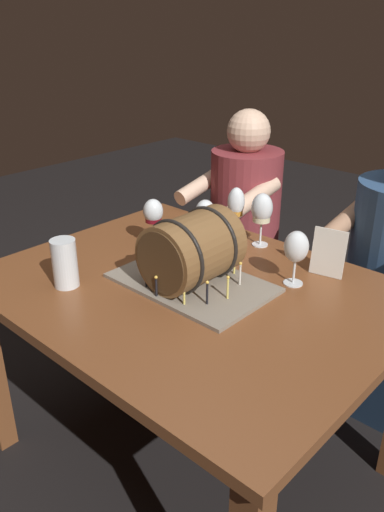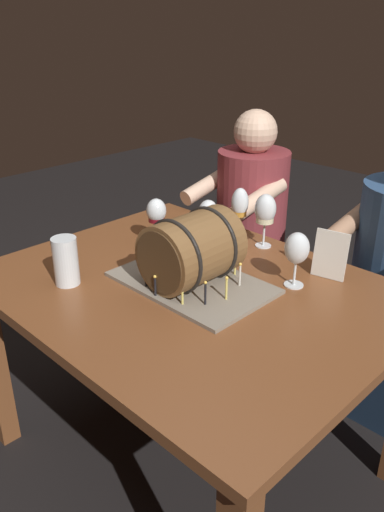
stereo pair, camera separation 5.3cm
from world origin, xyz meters
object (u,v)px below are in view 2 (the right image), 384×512
(beer_pint, at_px, (66,264))
(wine_glass_amber, at_px, (240,205))
(wine_glass_red, at_px, (156,213))
(barrel_cake, at_px, (192,253))
(dining_table, at_px, (191,313))
(menu_card, at_px, (330,255))
(wine_glass_rose, at_px, (208,215))
(wine_glass_white, at_px, (265,211))
(person_seated_left, at_px, (249,244))
(wine_glass_empty, at_px, (297,249))

(beer_pint, bearing_deg, wine_glass_amber, 77.86)
(wine_glass_red, bearing_deg, barrel_cake, -22.45)
(dining_table, bearing_deg, menu_card, 52.81)
(wine_glass_red, bearing_deg, wine_glass_rose, 45.05)
(beer_pint, height_order, menu_card, menu_card)
(dining_table, distance_m, wine_glass_rose, 0.40)
(wine_glass_red, distance_m, wine_glass_white, 0.40)
(wine_glass_red, xyz_separation_m, beer_pint, (0.02, -0.41, -0.06))
(person_seated_left, bearing_deg, wine_glass_white, -45.84)
(menu_card, bearing_deg, wine_glass_rose, 179.32)
(barrel_cake, relative_size, wine_glass_red, 2.72)
(wine_glass_empty, xyz_separation_m, person_seated_left, (-0.60, 0.53, -0.33))
(wine_glass_white, xyz_separation_m, wine_glass_amber, (-0.12, -0.00, -0.00))
(wine_glass_empty, xyz_separation_m, beer_pint, (-0.53, -0.50, -0.06))
(wine_glass_rose, distance_m, person_seated_left, 0.61)
(wine_glass_red, bearing_deg, menu_card, 20.67)
(wine_glass_amber, height_order, person_seated_left, person_seated_left)
(wine_glass_red, bearing_deg, person_seated_left, 94.41)
(person_seated_left, bearing_deg, menu_card, -31.63)
(barrel_cake, relative_size, wine_glass_white, 2.45)
(wine_glass_amber, relative_size, menu_card, 1.26)
(wine_glass_empty, relative_size, wine_glass_rose, 1.02)
(barrel_cake, distance_m, wine_glass_rose, 0.32)
(wine_glass_white, distance_m, menu_card, 0.32)
(wine_glass_white, xyz_separation_m, menu_card, (0.31, -0.05, -0.06))
(dining_table, bearing_deg, wine_glass_red, 156.17)
(dining_table, bearing_deg, wine_glass_white, 94.23)
(dining_table, xyz_separation_m, wine_glass_white, (-0.03, 0.42, 0.24))
(barrel_cake, relative_size, beer_pint, 3.16)
(barrel_cake, height_order, wine_glass_amber, barrel_cake)
(wine_glass_rose, height_order, menu_card, wine_glass_rose)
(menu_card, height_order, person_seated_left, person_seated_left)
(wine_glass_red, distance_m, wine_glass_amber, 0.32)
(wine_glass_red, relative_size, wine_glass_rose, 1.03)
(wine_glass_amber, distance_m, menu_card, 0.43)
(wine_glass_red, bearing_deg, wine_glass_amber, 58.02)
(wine_glass_rose, distance_m, beer_pint, 0.55)
(wine_glass_amber, relative_size, beer_pint, 1.27)
(wine_glass_red, relative_size, person_seated_left, 0.16)
(wine_glass_white, bearing_deg, person_seated_left, 134.16)
(wine_glass_white, distance_m, beer_pint, 0.73)
(menu_card, bearing_deg, barrel_cake, -140.36)
(dining_table, bearing_deg, wine_glass_empty, 45.50)
(person_seated_left, bearing_deg, beer_pint, -86.01)
(dining_table, relative_size, wine_glass_white, 6.31)
(barrel_cake, xyz_separation_m, menu_card, (0.28, 0.35, -0.03))
(wine_glass_white, xyz_separation_m, person_seated_left, (-0.33, 0.35, -0.34))
(wine_glass_white, distance_m, wine_glass_amber, 0.12)
(wine_glass_red, relative_size, beer_pint, 1.16)
(wine_glass_rose, xyz_separation_m, wine_glass_amber, (0.04, 0.14, 0.01))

